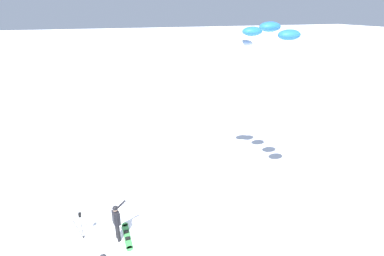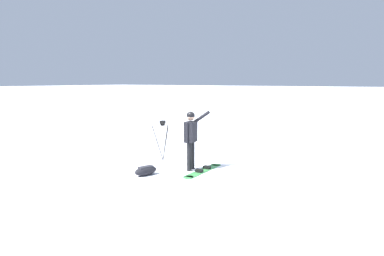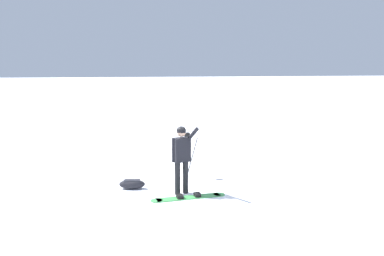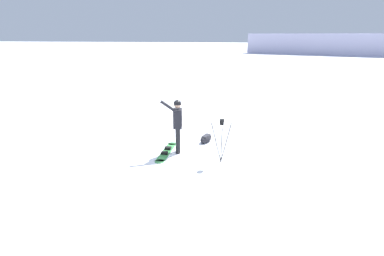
{
  "view_description": "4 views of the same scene",
  "coord_description": "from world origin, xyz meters",
  "px_view_note": "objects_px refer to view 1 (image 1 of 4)",
  "views": [
    {
      "loc": [
        -0.3,
        -10.92,
        9.18
      ],
      "look_at": [
        3.55,
        0.56,
        4.4
      ],
      "focal_mm": 28.44,
      "sensor_mm": 36.0,
      "label": 1
    },
    {
      "loc": [
        5.13,
        -8.11,
        2.57
      ],
      "look_at": [
        0.07,
        -0.17,
        1.23
      ],
      "focal_mm": 31.41,
      "sensor_mm": 36.0,
      "label": 2
    },
    {
      "loc": [
        9.03,
        -2.51,
        3.07
      ],
      "look_at": [
        0.63,
        -0.05,
        1.74
      ],
      "focal_mm": 36.29,
      "sensor_mm": 36.0,
      "label": 3
    },
    {
      "loc": [
        -2.13,
        8.83,
        3.58
      ],
      "look_at": [
        -0.42,
        -0.27,
        0.79
      ],
      "focal_mm": 28.94,
      "sensor_mm": 36.0,
      "label": 4
    }
  ],
  "objects_px": {
    "snowboarder": "(117,219)",
    "camera_tripod": "(81,221)",
    "traction_kite": "(269,38)",
    "snowboard": "(127,236)"
  },
  "relations": [
    {
      "from": "traction_kite",
      "to": "snowboarder",
      "type": "bearing_deg",
      "value": -168.53
    },
    {
      "from": "snowboard",
      "to": "camera_tripod",
      "type": "relative_size",
      "value": 1.43
    },
    {
      "from": "traction_kite",
      "to": "camera_tripod",
      "type": "bearing_deg",
      "value": -173.67
    },
    {
      "from": "snowboarder",
      "to": "camera_tripod",
      "type": "bearing_deg",
      "value": 159.67
    },
    {
      "from": "snowboard",
      "to": "camera_tripod",
      "type": "bearing_deg",
      "value": 165.82
    },
    {
      "from": "snowboarder",
      "to": "snowboard",
      "type": "height_order",
      "value": "snowboarder"
    },
    {
      "from": "snowboard",
      "to": "snowboarder",
      "type": "bearing_deg",
      "value": -168.12
    },
    {
      "from": "snowboard",
      "to": "traction_kite",
      "type": "height_order",
      "value": "traction_kite"
    },
    {
      "from": "snowboard",
      "to": "traction_kite",
      "type": "relative_size",
      "value": 0.41
    },
    {
      "from": "camera_tripod",
      "to": "traction_kite",
      "type": "bearing_deg",
      "value": 6.33
    }
  ]
}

